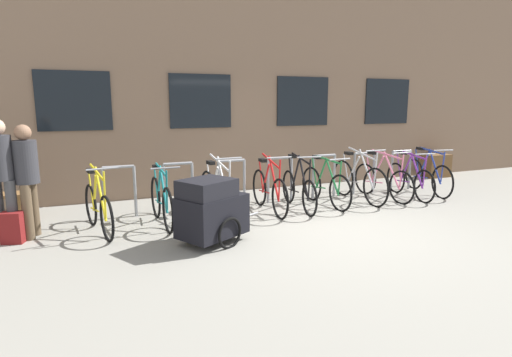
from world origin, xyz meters
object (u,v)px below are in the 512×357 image
at_px(person_browsing, 1,172).
at_px(bicycle_green, 325,186).
at_px(person_by_bench, 27,174).
at_px(bike_trailer, 211,210).
at_px(bicycle_black, 298,189).
at_px(bicycle_blue, 427,176).
at_px(planter_box, 435,166).
at_px(bicycle_silver, 358,180).
at_px(bicycle_red, 269,190).
at_px(bicycle_white, 218,195).
at_px(bicycle_yellow, 98,208).
at_px(bicycle_purple, 409,180).
at_px(bicycle_pink, 382,180).
at_px(backpack, 13,228).
at_px(bicycle_teal, 161,201).

bearing_deg(person_browsing, bicycle_green, 0.76).
relative_size(person_by_bench, person_browsing, 0.95).
distance_m(bike_trailer, person_by_bench, 2.68).
distance_m(bicycle_black, bicycle_blue, 3.21).
xyz_separation_m(bicycle_black, bike_trailer, (-2.03, -1.24, 0.10)).
relative_size(person_browsing, planter_box, 2.45).
relative_size(bicycle_silver, bicycle_green, 1.12).
bearing_deg(bicycle_red, planter_box, 15.41).
bearing_deg(bicycle_silver, bicycle_white, -176.28).
xyz_separation_m(bicycle_yellow, bicycle_purple, (6.02, 0.05, -0.01)).
relative_size(bicycle_white, bicycle_purple, 1.10).
xyz_separation_m(bicycle_red, bicycle_pink, (2.56, 0.05, -0.01)).
bearing_deg(planter_box, bicycle_blue, -139.91).
bearing_deg(backpack, person_by_bench, 55.35).
bearing_deg(bicycle_white, person_by_bench, 178.56).
distance_m(bicycle_blue, bicycle_yellow, 6.67).
relative_size(bicycle_white, person_by_bench, 1.11).
relative_size(bicycle_red, bicycle_pink, 1.00).
relative_size(bicycle_white, bicycle_blue, 1.07).
distance_m(bicycle_silver, bicycle_green, 0.83).
xyz_separation_m(bicycle_black, backpack, (-4.58, -0.18, -0.15)).
bearing_deg(backpack, person_browsing, 138.05).
xyz_separation_m(bicycle_red, bicycle_purple, (3.15, -0.08, -0.02)).
bearing_deg(bicycle_green, bicycle_pink, 1.65).
xyz_separation_m(bicycle_black, bicycle_pink, (1.98, 0.08, 0.00)).
distance_m(bicycle_pink, backpack, 6.57).
distance_m(bicycle_white, bike_trailer, 1.26).
distance_m(bicycle_pink, person_browsing, 6.68).
xyz_separation_m(bicycle_red, bicycle_black, (0.58, -0.03, -0.01)).
relative_size(bicycle_silver, bicycle_red, 1.08).
distance_m(bicycle_pink, bicycle_yellow, 5.44).
xyz_separation_m(bicycle_purple, person_browsing, (-7.23, 0.02, 0.62)).
height_order(bicycle_white, backpack, bicycle_white).
bearing_deg(backpack, bicycle_silver, 19.56).
height_order(bicycle_blue, person_by_bench, person_by_bench).
bearing_deg(bicycle_white, planter_box, 14.01).
distance_m(bicycle_yellow, planter_box, 8.54).
xyz_separation_m(bicycle_silver, bicycle_yellow, (-4.87, -0.22, -0.03)).
bearing_deg(bicycle_purple, backpack, -179.01).
distance_m(bicycle_pink, bicycle_blue, 1.22).
relative_size(bicycle_pink, planter_box, 2.46).
relative_size(bicycle_teal, bike_trailer, 1.18).
bearing_deg(bicycle_silver, bicycle_blue, -0.66).
xyz_separation_m(bicycle_blue, planter_box, (1.72, 1.44, -0.08)).
relative_size(bicycle_white, bicycle_teal, 1.07).
height_order(bicycle_silver, bike_trailer, bicycle_silver).
bearing_deg(planter_box, bike_trailer, -158.17).
bearing_deg(bicycle_purple, bicycle_silver, 171.37).
height_order(bicycle_black, bicycle_purple, bicycle_black).
relative_size(bicycle_white, person_browsing, 1.05).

